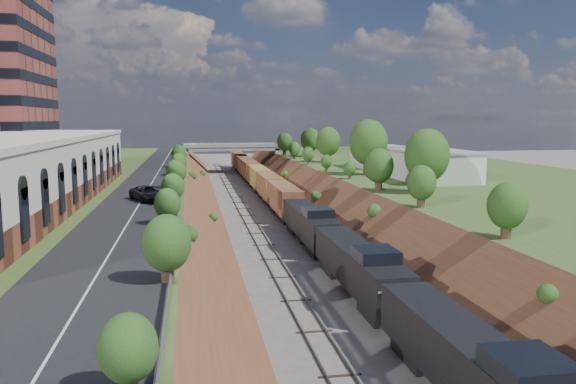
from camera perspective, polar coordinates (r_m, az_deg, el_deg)
name	(u,v)px	position (r m, az deg, el deg)	size (l,w,h in m)	color
platform_left	(25,200)	(85.65, -25.17, -0.77)	(44.00, 180.00, 5.00)	#3A5F27
platform_right	(469,190)	(93.18, 17.88, 0.19)	(44.00, 180.00, 5.00)	#3A5F27
embankment_left	(187,214)	(82.94, -10.25, -2.17)	(7.07, 180.00, 7.07)	brown
embankment_right	(334,209)	(85.60, 4.65, -1.78)	(7.07, 180.00, 7.07)	brown
rail_left_track	(244,211)	(83.27, -4.46, -1.97)	(1.58, 180.00, 0.18)	gray
rail_right_track	(279,210)	(83.90, -0.92, -1.88)	(1.58, 180.00, 0.18)	gray
road	(154,180)	(82.42, -13.46, 1.23)	(8.00, 180.00, 0.10)	black
guardrail	(183,176)	(82.01, -10.62, 1.62)	(0.10, 171.00, 0.70)	#99999E
commercial_building	(11,171)	(62.60, -26.32, 1.92)	(14.30, 62.30, 7.00)	brown
overpass	(231,153)	(144.42, -5.77, 3.94)	(24.50, 8.30, 7.40)	gray
white_building_near	(435,167)	(81.40, 14.68, 2.49)	(9.00, 12.00, 4.00)	silver
white_building_far	(380,158)	(101.62, 9.28, 3.47)	(8.00, 10.00, 3.60)	silver
tree_right_large	(427,156)	(67.65, 13.93, 3.58)	(5.25, 5.25, 7.61)	#473323
tree_left_crest	(170,210)	(42.35, -11.87, -1.77)	(2.45, 2.45, 3.55)	#473323
freight_train	(270,186)	(93.19, -1.86, 0.57)	(2.91, 148.89, 4.55)	black
suv	(148,193)	(60.99, -14.00, -0.14)	(2.59, 5.61, 1.56)	black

